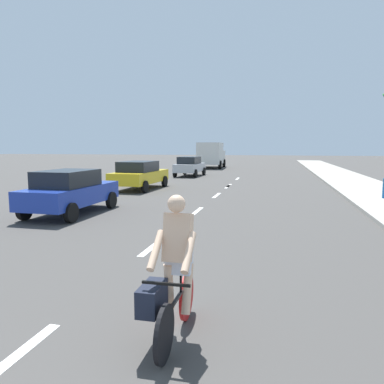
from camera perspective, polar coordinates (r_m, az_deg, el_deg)
name	(u,v)px	position (r m, az deg, el deg)	size (l,w,h in m)	color
ground_plane	(223,190)	(20.00, 4.92, 0.28)	(160.00, 160.00, 0.00)	#423F3D
sidewalk_strip	(366,189)	(22.31, 25.74, 0.49)	(3.60, 80.00, 0.14)	#9E998E
lane_stripe_1	(7,363)	(4.91, -27.08, -22.85)	(0.16, 1.80, 0.01)	white
lane_stripe_2	(154,246)	(8.93, -6.05, -8.41)	(0.16, 1.80, 0.01)	white
lane_stripe_3	(197,211)	(13.44, 0.73, -3.06)	(0.16, 1.80, 0.01)	white
lane_stripe_4	(217,195)	(17.86, 3.90, -0.52)	(0.16, 1.80, 0.01)	white
lane_stripe_5	(228,187)	(21.77, 5.61, 0.85)	(0.16, 1.80, 0.01)	white
lane_stripe_6	(229,186)	(22.39, 5.82, 1.02)	(0.16, 1.80, 0.01)	white
lane_stripe_7	(238,179)	(27.29, 7.18, 2.11)	(0.16, 1.80, 0.01)	white
cyclist	(172,275)	(4.56, -3.18, -12.92)	(0.62, 1.71, 1.82)	black
parked_car_blue	(70,191)	(13.54, -18.62, 0.20)	(1.94, 4.12, 1.57)	#1E389E
parked_car_yellow	(139,174)	(20.59, -8.27, 2.78)	(2.18, 4.50, 1.57)	gold
parked_car_silver	(190,166)	(29.33, -0.36, 4.14)	(1.99, 4.03, 1.57)	#B7BABF
delivery_truck	(211,154)	(40.50, 3.05, 5.92)	(2.85, 6.32, 2.80)	beige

